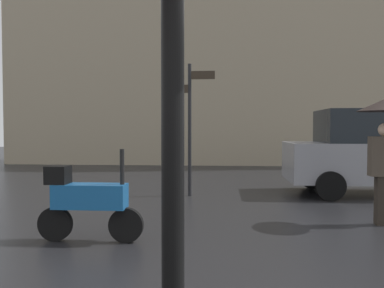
% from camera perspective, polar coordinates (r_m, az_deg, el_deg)
% --- Properties ---
extents(parked_scooter, '(1.42, 0.32, 1.23)m').
position_cam_1_polar(parked_scooter, '(5.52, -14.79, -7.74)').
color(parked_scooter, black).
rests_on(parked_scooter, ground).
extents(parked_car_left, '(4.28, 1.91, 1.94)m').
position_cam_1_polar(parked_car_left, '(10.03, 25.26, -1.05)').
color(parked_car_left, gray).
rests_on(parked_car_left, ground).
extents(street_signpost, '(1.08, 0.08, 2.94)m').
position_cam_1_polar(street_signpost, '(8.90, -0.30, 4.00)').
color(street_signpost, black).
rests_on(street_signpost, ground).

